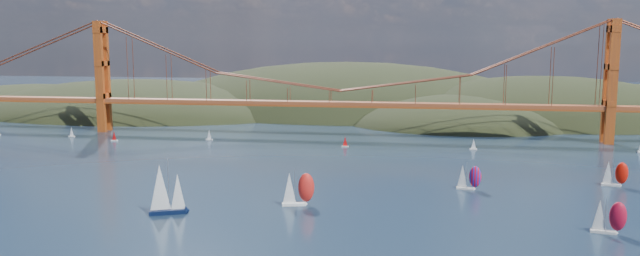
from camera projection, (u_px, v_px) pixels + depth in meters
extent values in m
ellipsoid|color=black|center=(138.00, 129.00, 398.33)|extent=(240.00, 140.00, 64.00)
ellipsoid|color=black|center=(347.00, 133.00, 418.42)|extent=(300.00, 180.00, 96.00)
ellipsoid|color=black|center=(542.00, 140.00, 370.27)|extent=(220.00, 140.00, 76.00)
ellipsoid|color=black|center=(460.00, 138.00, 347.86)|extent=(140.00, 110.00, 48.00)
ellipsoid|color=black|center=(37.00, 116.00, 440.90)|extent=(200.00, 140.00, 44.00)
cube|color=#9A4723|center=(341.00, 103.00, 294.86)|extent=(440.00, 7.00, 1.60)
cube|color=brown|center=(341.00, 106.00, 295.03)|extent=(440.00, 7.00, 0.80)
cube|color=brown|center=(103.00, 77.00, 311.53)|extent=(4.00, 8.50, 55.00)
cube|color=brown|center=(610.00, 82.00, 274.92)|extent=(4.00, 8.50, 55.00)
cube|color=black|center=(168.00, 212.00, 166.37)|extent=(9.85, 6.10, 1.15)
cylinder|color=#99999E|center=(168.00, 184.00, 165.42)|extent=(0.14, 0.14, 13.80)
cone|color=silver|center=(160.00, 187.00, 165.01)|extent=(6.98, 6.98, 12.14)
cone|color=silver|center=(178.00, 191.00, 166.26)|extent=(4.98, 4.98, 9.66)
cube|color=white|center=(294.00, 204.00, 174.65)|extent=(6.72, 3.31, 0.78)
cylinder|color=#99999E|center=(295.00, 186.00, 173.93)|extent=(0.10, 0.10, 9.71)
cone|color=silver|center=(289.00, 188.00, 173.87)|extent=(4.39, 4.39, 8.54)
ellipsoid|color=red|center=(306.00, 187.00, 174.28)|extent=(5.08, 3.85, 8.16)
cube|color=silver|center=(603.00, 232.00, 149.97)|extent=(5.78, 2.55, 0.67)
cylinder|color=#99999E|center=(605.00, 214.00, 149.23)|extent=(0.08, 0.08, 8.39)
cone|color=silver|center=(599.00, 215.00, 149.71)|extent=(3.65, 3.65, 7.38)
ellipsoid|color=#A90D27|center=(618.00, 216.00, 148.38)|extent=(4.29, 3.13, 7.05)
cube|color=silver|center=(611.00, 185.00, 198.03)|extent=(5.63, 2.35, 0.65)
cylinder|color=#99999E|center=(612.00, 171.00, 197.32)|extent=(0.08, 0.08, 8.19)
cone|color=silver|center=(608.00, 172.00, 197.76)|extent=(3.49, 3.49, 7.20)
ellipsoid|color=red|center=(622.00, 173.00, 196.55)|extent=(4.15, 2.96, 6.88)
cube|color=white|center=(465.00, 188.00, 193.48)|extent=(5.43, 2.19, 0.63)
cylinder|color=#99999E|center=(466.00, 175.00, 192.80)|extent=(0.08, 0.08, 7.92)
cone|color=silver|center=(462.00, 176.00, 193.20)|extent=(3.33, 3.33, 6.97)
ellipsoid|color=#F40604|center=(475.00, 177.00, 192.10)|extent=(3.98, 2.81, 6.65)
cube|color=silver|center=(72.00, 136.00, 296.62)|extent=(3.00, 1.00, 0.50)
cone|color=white|center=(71.00, 131.00, 296.28)|extent=(2.00, 2.00, 4.20)
cube|color=silver|center=(114.00, 141.00, 284.30)|extent=(3.00, 1.00, 0.50)
cone|color=red|center=(114.00, 136.00, 283.97)|extent=(2.00, 2.00, 4.20)
cube|color=silver|center=(209.00, 139.00, 287.51)|extent=(3.00, 1.00, 0.50)
cone|color=white|center=(209.00, 134.00, 287.18)|extent=(2.00, 2.00, 4.20)
cube|color=silver|center=(473.00, 149.00, 262.22)|extent=(3.00, 1.00, 0.50)
cone|color=white|center=(474.00, 144.00, 261.89)|extent=(2.00, 2.00, 4.20)
cube|color=silver|center=(345.00, 146.00, 268.88)|extent=(3.00, 1.00, 0.50)
cone|color=red|center=(345.00, 141.00, 268.54)|extent=(2.00, 2.00, 4.20)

